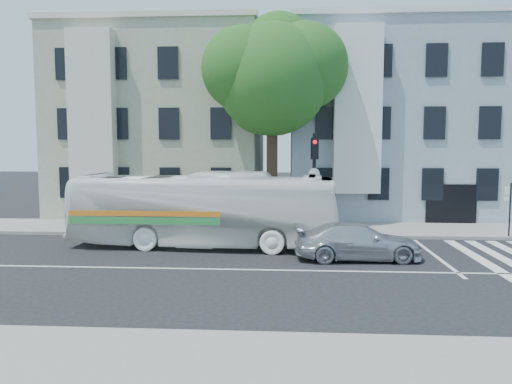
{
  "coord_description": "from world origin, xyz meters",
  "views": [
    {
      "loc": [
        0.8,
        -16.71,
        4.29
      ],
      "look_at": [
        -0.46,
        2.98,
        2.4
      ],
      "focal_mm": 35.0,
      "sensor_mm": 36.0,
      "label": 1
    }
  ],
  "objects": [
    {
      "name": "ground",
      "position": [
        0.0,
        0.0,
        0.0
      ],
      "size": [
        120.0,
        120.0,
        0.0
      ],
      "primitive_type": "plane",
      "color": "black",
      "rests_on": "ground"
    },
    {
      "name": "sidewalk_far",
      "position": [
        0.0,
        8.0,
        0.07
      ],
      "size": [
        80.0,
        4.0,
        0.15
      ],
      "primitive_type": "cube",
      "color": "gray",
      "rests_on": "ground"
    },
    {
      "name": "sidewalk_near",
      "position": [
        0.0,
        -8.0,
        0.07
      ],
      "size": [
        80.0,
        4.0,
        0.15
      ],
      "primitive_type": "cube",
      "color": "gray",
      "rests_on": "ground"
    },
    {
      "name": "building_left",
      "position": [
        -7.0,
        15.0,
        5.5
      ],
      "size": [
        12.0,
        10.0,
        11.0
      ],
      "primitive_type": "cube",
      "color": "#999B82",
      "rests_on": "ground"
    },
    {
      "name": "building_right",
      "position": [
        7.0,
        15.0,
        5.5
      ],
      "size": [
        12.0,
        10.0,
        11.0
      ],
      "primitive_type": "cube",
      "color": "#8A95A5",
      "rests_on": "ground"
    },
    {
      "name": "street_tree",
      "position": [
        0.06,
        8.74,
        7.83
      ],
      "size": [
        7.3,
        5.9,
        11.1
      ],
      "color": "#2D2116",
      "rests_on": "ground"
    },
    {
      "name": "bus",
      "position": [
        -2.68,
        3.81,
        1.57
      ],
      "size": [
        3.37,
        11.41,
        3.14
      ],
      "primitive_type": "imported",
      "rotation": [
        0.0,
        0.0,
        1.5
      ],
      "color": "white",
      "rests_on": "ground"
    },
    {
      "name": "sedan",
      "position": [
        3.42,
        1.83,
        0.68
      ],
      "size": [
        2.18,
        4.79,
        1.36
      ],
      "primitive_type": "imported",
      "rotation": [
        0.0,
        0.0,
        1.63
      ],
      "color": "silver",
      "rests_on": "ground"
    },
    {
      "name": "hedge",
      "position": [
        -2.65,
        6.8,
        0.5
      ],
      "size": [
        8.43,
        3.02,
        0.7
      ],
      "primitive_type": null,
      "rotation": [
        0.0,
        0.0,
        -0.26
      ],
      "color": "#236320",
      "rests_on": "sidewalk_far"
    },
    {
      "name": "traffic_signal",
      "position": [
        2.0,
        6.06,
        3.09
      ],
      "size": [
        0.5,
        0.55,
        4.79
      ],
      "rotation": [
        0.0,
        0.0,
        0.15
      ],
      "color": "black",
      "rests_on": "ground"
    },
    {
      "name": "far_sign_pole",
      "position": [
        10.8,
        6.27,
        1.69
      ],
      "size": [
        0.44,
        0.19,
        2.42
      ],
      "rotation": [
        0.0,
        0.0,
        -0.19
      ],
      "color": "black",
      "rests_on": "sidewalk_far"
    }
  ]
}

